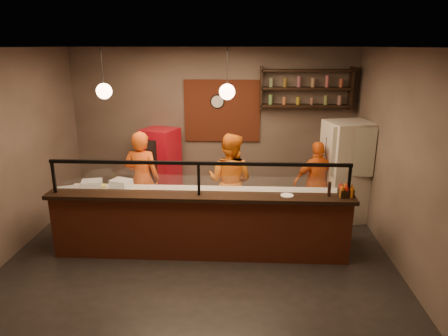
# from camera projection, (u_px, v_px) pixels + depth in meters

# --- Properties ---
(floor) EXTENTS (6.00, 6.00, 0.00)m
(floor) POSITION_uv_depth(u_px,v_px,m) (202.00, 248.00, 6.63)
(floor) COLOR black
(floor) RESTS_ON ground
(ceiling) EXTENTS (6.00, 6.00, 0.00)m
(ceiling) POSITION_uv_depth(u_px,v_px,m) (199.00, 47.00, 5.69)
(ceiling) COLOR #362E2A
(ceiling) RESTS_ON wall_back
(wall_back) EXTENTS (6.00, 0.00, 6.00)m
(wall_back) POSITION_uv_depth(u_px,v_px,m) (213.00, 125.00, 8.55)
(wall_back) COLOR #6D5C50
(wall_back) RESTS_ON floor
(wall_left) EXTENTS (0.00, 5.00, 5.00)m
(wall_left) POSITION_uv_depth(u_px,v_px,m) (12.00, 153.00, 6.31)
(wall_left) COLOR #6D5C50
(wall_left) RESTS_ON floor
(wall_right) EXTENTS (0.00, 5.00, 5.00)m
(wall_right) POSITION_uv_depth(u_px,v_px,m) (398.00, 158.00, 6.02)
(wall_right) COLOR #6D5C50
(wall_right) RESTS_ON floor
(wall_front) EXTENTS (6.00, 0.00, 6.00)m
(wall_front) POSITION_uv_depth(u_px,v_px,m) (173.00, 225.00, 3.78)
(wall_front) COLOR #6D5C50
(wall_front) RESTS_ON floor
(brick_patch) EXTENTS (1.60, 0.04, 1.30)m
(brick_patch) POSITION_uv_depth(u_px,v_px,m) (222.00, 111.00, 8.42)
(brick_patch) COLOR maroon
(brick_patch) RESTS_ON wall_back
(service_counter) EXTENTS (4.60, 0.25, 1.00)m
(service_counter) POSITION_uv_depth(u_px,v_px,m) (200.00, 229.00, 6.20)
(service_counter) COLOR maroon
(service_counter) RESTS_ON floor
(counter_ledge) EXTENTS (4.70, 0.37, 0.06)m
(counter_ledge) POSITION_uv_depth(u_px,v_px,m) (199.00, 197.00, 6.04)
(counter_ledge) COLOR black
(counter_ledge) RESTS_ON service_counter
(worktop_cabinet) EXTENTS (4.60, 0.75, 0.85)m
(worktop_cabinet) POSITION_uv_depth(u_px,v_px,m) (203.00, 220.00, 6.70)
(worktop_cabinet) COLOR gray
(worktop_cabinet) RESTS_ON floor
(worktop) EXTENTS (4.60, 0.75, 0.05)m
(worktop) POSITION_uv_depth(u_px,v_px,m) (203.00, 195.00, 6.57)
(worktop) COLOR silver
(worktop) RESTS_ON worktop_cabinet
(sneeze_guard) EXTENTS (4.50, 0.05, 0.52)m
(sneeze_guard) POSITION_uv_depth(u_px,v_px,m) (199.00, 175.00, 5.94)
(sneeze_guard) COLOR white
(sneeze_guard) RESTS_ON counter_ledge
(wall_shelving) EXTENTS (1.84, 0.28, 0.85)m
(wall_shelving) POSITION_uv_depth(u_px,v_px,m) (306.00, 88.00, 8.05)
(wall_shelving) COLOR black
(wall_shelving) RESTS_ON wall_back
(wall_clock) EXTENTS (0.30, 0.04, 0.30)m
(wall_clock) POSITION_uv_depth(u_px,v_px,m) (217.00, 102.00, 8.36)
(wall_clock) COLOR black
(wall_clock) RESTS_ON wall_back
(pendant_left) EXTENTS (0.24, 0.24, 0.77)m
(pendant_left) POSITION_uv_depth(u_px,v_px,m) (104.00, 91.00, 6.14)
(pendant_left) COLOR black
(pendant_left) RESTS_ON ceiling
(pendant_right) EXTENTS (0.24, 0.24, 0.77)m
(pendant_right) POSITION_uv_depth(u_px,v_px,m) (227.00, 92.00, 6.05)
(pendant_right) COLOR black
(pendant_right) RESTS_ON ceiling
(cook_left) EXTENTS (0.68, 0.47, 1.78)m
(cook_left) POSITION_uv_depth(u_px,v_px,m) (142.00, 179.00, 7.27)
(cook_left) COLOR #E65515
(cook_left) RESTS_ON floor
(cook_mid) EXTENTS (1.04, 0.93, 1.76)m
(cook_mid) POSITION_uv_depth(u_px,v_px,m) (230.00, 181.00, 7.19)
(cook_mid) COLOR orange
(cook_mid) RESTS_ON floor
(cook_right) EXTENTS (0.96, 0.54, 1.55)m
(cook_right) POSITION_uv_depth(u_px,v_px,m) (317.00, 182.00, 7.47)
(cook_right) COLOR orange
(cook_right) RESTS_ON floor
(fridge) EXTENTS (0.95, 0.91, 1.90)m
(fridge) POSITION_uv_depth(u_px,v_px,m) (346.00, 171.00, 7.52)
(fridge) COLOR beige
(fridge) RESTS_ON floor
(red_cooler) EXTENTS (0.85, 0.81, 1.57)m
(red_cooler) POSITION_uv_depth(u_px,v_px,m) (161.00, 165.00, 8.51)
(red_cooler) COLOR red
(red_cooler) RESTS_ON floor
(pizza_dough) EXTENTS (0.56, 0.56, 0.01)m
(pizza_dough) POSITION_uv_depth(u_px,v_px,m) (269.00, 196.00, 6.44)
(pizza_dough) COLOR #ECE5C8
(pizza_dough) RESTS_ON worktop
(prep_tub_a) EXTENTS (0.38, 0.34, 0.16)m
(prep_tub_a) POSITION_uv_depth(u_px,v_px,m) (92.00, 185.00, 6.69)
(prep_tub_a) COLOR silver
(prep_tub_a) RESTS_ON worktop
(prep_tub_b) EXTENTS (0.39, 0.35, 0.16)m
(prep_tub_b) POSITION_uv_depth(u_px,v_px,m) (121.00, 184.00, 6.74)
(prep_tub_b) COLOR silver
(prep_tub_b) RESTS_ON worktop
(prep_tub_c) EXTENTS (0.37, 0.34, 0.15)m
(prep_tub_c) POSITION_uv_depth(u_px,v_px,m) (67.00, 192.00, 6.38)
(prep_tub_c) COLOR silver
(prep_tub_c) RESTS_ON worktop
(rolling_pin) EXTENTS (0.36, 0.28, 0.07)m
(rolling_pin) POSITION_uv_depth(u_px,v_px,m) (93.00, 188.00, 6.72)
(rolling_pin) COLOR gold
(rolling_pin) RESTS_ON worktop
(condiment_caddy) EXTENTS (0.23, 0.19, 0.11)m
(condiment_caddy) POSITION_uv_depth(u_px,v_px,m) (346.00, 193.00, 5.96)
(condiment_caddy) COLOR black
(condiment_caddy) RESTS_ON counter_ledge
(pepper_mill) EXTENTS (0.06, 0.06, 0.22)m
(pepper_mill) POSITION_uv_depth(u_px,v_px,m) (329.00, 189.00, 5.95)
(pepper_mill) COLOR black
(pepper_mill) RESTS_ON counter_ledge
(small_plate) EXTENTS (0.24, 0.24, 0.01)m
(small_plate) POSITION_uv_depth(u_px,v_px,m) (287.00, 195.00, 6.00)
(small_plate) COLOR white
(small_plate) RESTS_ON counter_ledge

